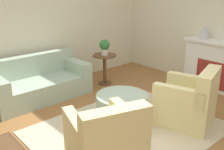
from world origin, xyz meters
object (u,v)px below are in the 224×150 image
object	(u,v)px
ottoman_table	(122,105)
side_table	(105,64)
armchair_left	(106,144)
potted_plant_on_side_table	(104,46)
couch	(39,83)
vase_mantel_near	(205,34)
armchair_right	(188,103)

from	to	relation	value
ottoman_table	side_table	world-z (taller)	side_table
armchair_left	potted_plant_on_side_table	bearing A→B (deg)	50.20
couch	potted_plant_on_side_table	size ratio (longest dim) A/B	5.58
armchair_left	vase_mantel_near	bearing A→B (deg)	13.08
couch	armchair_right	size ratio (longest dim) A/B	1.84
couch	side_table	world-z (taller)	couch
ottoman_table	side_table	xyz separation A→B (m)	(0.94, 1.56, 0.17)
armchair_left	vase_mantel_near	size ratio (longest dim) A/B	4.15
armchair_right	ottoman_table	xyz separation A→B (m)	(-0.77, 0.77, -0.06)
ottoman_table	vase_mantel_near	world-z (taller)	vase_mantel_near
couch	armchair_right	xyz separation A→B (m)	(1.34, -2.61, 0.06)
ottoman_table	potted_plant_on_side_table	bearing A→B (deg)	58.95
armchair_right	ottoman_table	bearing A→B (deg)	135.15
couch	armchair_left	size ratio (longest dim) A/B	1.84
armchair_right	potted_plant_on_side_table	size ratio (longest dim) A/B	3.03
couch	armchair_right	bearing A→B (deg)	-62.81
side_table	armchair_left	bearing A→B (deg)	-129.80
armchair_left	side_table	world-z (taller)	armchair_left
couch	armchair_left	xyz separation A→B (m)	(-0.44, -2.61, 0.06)
vase_mantel_near	armchair_right	bearing A→B (deg)	-154.91
armchair_left	potted_plant_on_side_table	distance (m)	3.08
armchair_left	ottoman_table	size ratio (longest dim) A/B	1.23
potted_plant_on_side_table	ottoman_table	bearing A→B (deg)	-121.05
couch	armchair_right	world-z (taller)	armchair_right
vase_mantel_near	potted_plant_on_side_table	bearing A→B (deg)	136.29
ottoman_table	vase_mantel_near	size ratio (longest dim) A/B	3.37
side_table	vase_mantel_near	bearing A→B (deg)	-43.71
side_table	potted_plant_on_side_table	world-z (taller)	potted_plant_on_side_table
armchair_right	vase_mantel_near	bearing A→B (deg)	25.09
couch	ottoman_table	bearing A→B (deg)	-72.89
ottoman_table	side_table	bearing A→B (deg)	58.95
armchair_right	ottoman_table	distance (m)	1.09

